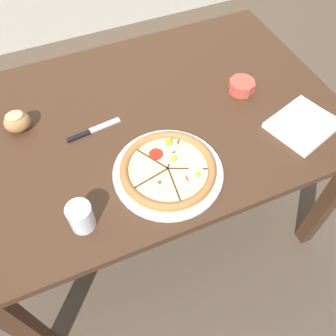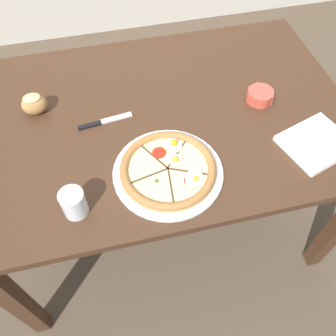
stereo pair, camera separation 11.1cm
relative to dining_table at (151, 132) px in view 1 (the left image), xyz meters
name	(u,v)px [view 1 (the left image)]	position (x,y,z in m)	size (l,w,h in m)	color
ground_plane	(156,214)	(0.00, 0.00, -0.65)	(12.00, 12.00, 0.00)	brown
dining_table	(151,132)	(0.00, 0.00, 0.00)	(1.39, 0.94, 0.75)	#422819
pizza	(168,170)	(-0.04, -0.26, 0.11)	(0.35, 0.35, 0.05)	white
ramekin_bowl	(242,86)	(0.37, -0.02, 0.12)	(0.10, 0.10, 0.05)	#C64C3D
napkin_folded	(303,124)	(0.48, -0.26, 0.11)	(0.26, 0.24, 0.04)	white
bread_piece_near	(17,121)	(-0.44, 0.11, 0.14)	(0.09, 0.07, 0.08)	#B27F47
knife_main	(93,130)	(-0.21, 0.01, 0.10)	(0.20, 0.04, 0.01)	silver
water_glass	(81,218)	(-0.34, -0.33, 0.13)	(0.07, 0.07, 0.09)	white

